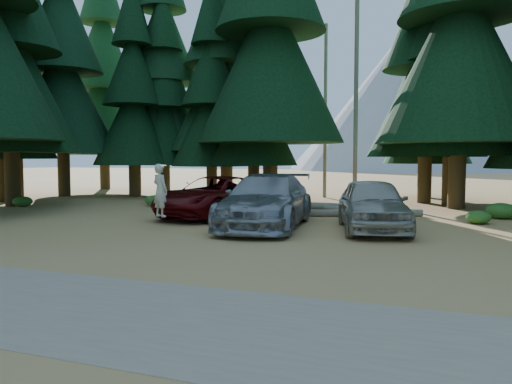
% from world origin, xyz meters
% --- Properties ---
extents(ground, '(160.00, 160.00, 0.00)m').
position_xyz_m(ground, '(0.00, 0.00, 0.00)').
color(ground, '#B1854B').
rests_on(ground, ground).
extents(gravel_strip, '(26.00, 3.50, 0.01)m').
position_xyz_m(gravel_strip, '(0.00, -6.50, 0.01)').
color(gravel_strip, gray).
rests_on(gravel_strip, ground).
extents(forest_belt_north, '(36.00, 7.00, 22.00)m').
position_xyz_m(forest_belt_north, '(0.00, 15.00, 0.00)').
color(forest_belt_north, black).
rests_on(forest_belt_north, ground).
extents(snag_front, '(0.24, 0.24, 12.00)m').
position_xyz_m(snag_front, '(0.80, 14.50, 6.00)').
color(snag_front, '#6A6355').
rests_on(snag_front, ground).
extents(snag_back, '(0.20, 0.20, 10.00)m').
position_xyz_m(snag_back, '(-1.20, 16.00, 5.00)').
color(snag_back, '#6A6355').
rests_on(snag_back, ground).
extents(mountain_peak, '(48.00, 50.00, 28.00)m').
position_xyz_m(mountain_peak, '(-2.59, 88.23, 12.71)').
color(mountain_peak, '#93959B').
rests_on(mountain_peak, ground).
extents(red_pickup, '(3.59, 6.11, 1.60)m').
position_xyz_m(red_pickup, '(-3.18, 5.13, 0.80)').
color(red_pickup, '#530709').
rests_on(red_pickup, ground).
extents(silver_minivan_center, '(3.20, 6.38, 1.78)m').
position_xyz_m(silver_minivan_center, '(-0.27, 3.01, 0.89)').
color(silver_minivan_center, '#989A9F').
rests_on(silver_minivan_center, ground).
extents(silver_minivan_right, '(3.18, 5.31, 1.69)m').
position_xyz_m(silver_minivan_right, '(3.16, 3.47, 0.85)').
color(silver_minivan_right, '#AEAA9B').
rests_on(silver_minivan_right, ground).
extents(frisbee_player, '(0.75, 0.63, 1.74)m').
position_xyz_m(frisbee_player, '(-3.45, 1.50, 1.27)').
color(frisbee_player, beige).
rests_on(frisbee_player, ground).
extents(log_left, '(4.23, 0.32, 0.30)m').
position_xyz_m(log_left, '(-0.38, 9.37, 0.15)').
color(log_left, '#6A6355').
rests_on(log_left, ground).
extents(log_mid, '(2.71, 1.55, 0.24)m').
position_xyz_m(log_mid, '(1.70, 8.33, 0.12)').
color(log_mid, '#6A6355').
rests_on(log_mid, ground).
extents(log_right, '(4.29, 1.86, 0.29)m').
position_xyz_m(log_right, '(2.43, 7.20, 0.14)').
color(log_right, '#6A6355').
rests_on(log_right, ground).
extents(shrub_far_left, '(0.96, 0.96, 0.53)m').
position_xyz_m(shrub_far_left, '(-7.72, 7.97, 0.26)').
color(shrub_far_left, '#225B1B').
rests_on(shrub_far_left, ground).
extents(shrub_left, '(1.02, 1.02, 0.56)m').
position_xyz_m(shrub_left, '(-1.28, 9.49, 0.28)').
color(shrub_left, '#225B1B').
rests_on(shrub_left, ground).
extents(shrub_center_left, '(0.97, 0.97, 0.54)m').
position_xyz_m(shrub_center_left, '(-3.07, 7.62, 0.27)').
color(shrub_center_left, '#225B1B').
rests_on(shrub_center_left, ground).
extents(shrub_center_right, '(1.15, 1.15, 0.63)m').
position_xyz_m(shrub_center_right, '(2.87, 6.95, 0.32)').
color(shrub_center_right, '#225B1B').
rests_on(shrub_center_right, ground).
extents(shrub_right, '(0.86, 0.86, 0.47)m').
position_xyz_m(shrub_right, '(6.48, 6.39, 0.24)').
color(shrub_right, '#225B1B').
rests_on(shrub_right, ground).
extents(shrub_far_right, '(1.10, 1.10, 0.61)m').
position_xyz_m(shrub_far_right, '(7.39, 8.32, 0.30)').
color(shrub_far_right, '#225B1B').
rests_on(shrub_far_right, ground).
extents(shrub_edge_west, '(0.90, 0.90, 0.49)m').
position_xyz_m(shrub_edge_west, '(-13.46, 5.53, 0.25)').
color(shrub_edge_west, '#225B1B').
rests_on(shrub_edge_west, ground).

